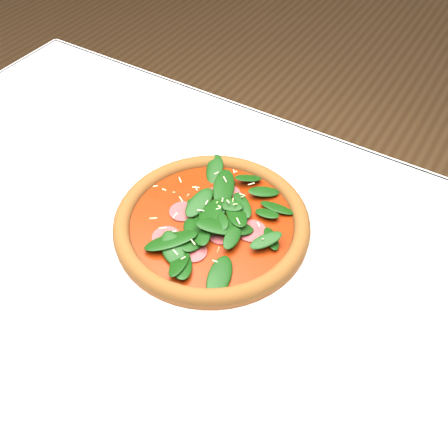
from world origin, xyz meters
The scene contains 5 objects.
ground centered at (0.00, 0.00, 0.00)m, with size 6.00×6.00×0.00m, color brown.
dining_table centered at (0.00, 0.00, 0.65)m, with size 1.21×0.81×0.75m.
plate centered at (0.07, 0.07, 0.76)m, with size 0.36×0.36×0.02m.
pizza centered at (0.07, 0.07, 0.78)m, with size 0.39×0.39×0.04m.
saucer_far centered at (0.34, 0.25, 0.76)m, with size 0.14×0.14×0.01m.
Camera 1 is at (0.36, -0.36, 1.35)m, focal length 40.00 mm.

